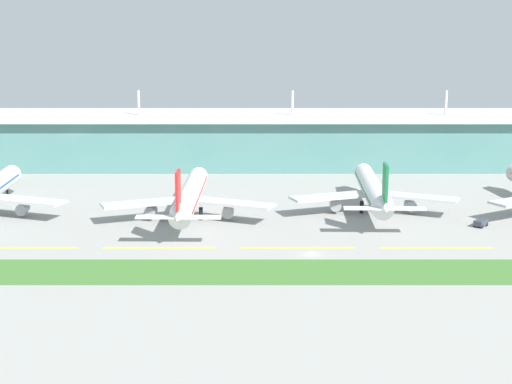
# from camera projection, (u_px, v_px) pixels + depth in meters

# --- Properties ---
(ground_plane) EXTENTS (600.00, 600.00, 0.00)m
(ground_plane) POSITION_uv_depth(u_px,v_px,m) (311.00, 254.00, 191.43)
(ground_plane) COLOR gray
(terminal_building) EXTENTS (288.00, 34.00, 29.21)m
(terminal_building) POSITION_uv_depth(u_px,v_px,m) (290.00, 140.00, 300.11)
(terminal_building) COLOR slate
(terminal_building) RESTS_ON ground
(airliner_near_middle) EXTENTS (48.79, 63.98, 18.90)m
(airliner_near_middle) POSITION_uv_depth(u_px,v_px,m) (189.00, 196.00, 223.62)
(airliner_near_middle) COLOR white
(airliner_near_middle) RESTS_ON ground
(airliner_far_middle) EXTENTS (48.78, 61.65, 18.90)m
(airliner_far_middle) POSITION_uv_depth(u_px,v_px,m) (372.00, 190.00, 231.37)
(airliner_far_middle) COLOR silver
(airliner_far_middle) RESTS_ON ground
(taxiway_stripe_west) EXTENTS (28.00, 0.70, 0.04)m
(taxiway_stripe_west) POSITION_uv_depth(u_px,v_px,m) (20.00, 248.00, 196.41)
(taxiway_stripe_west) COLOR yellow
(taxiway_stripe_west) RESTS_ON ground
(taxiway_stripe_mid_west) EXTENTS (28.00, 0.70, 0.04)m
(taxiway_stripe_mid_west) POSITION_uv_depth(u_px,v_px,m) (158.00, 248.00, 196.44)
(taxiway_stripe_mid_west) COLOR yellow
(taxiway_stripe_mid_west) RESTS_ON ground
(taxiway_stripe_centre) EXTENTS (28.00, 0.70, 0.04)m
(taxiway_stripe_centre) POSITION_uv_depth(u_px,v_px,m) (297.00, 248.00, 196.48)
(taxiway_stripe_centre) COLOR yellow
(taxiway_stripe_centre) RESTS_ON ground
(taxiway_stripe_mid_east) EXTENTS (28.00, 0.70, 0.04)m
(taxiway_stripe_mid_east) POSITION_uv_depth(u_px,v_px,m) (435.00, 248.00, 196.51)
(taxiway_stripe_mid_east) COLOR yellow
(taxiway_stripe_mid_east) RESTS_ON ground
(grass_verge) EXTENTS (300.00, 18.00, 0.10)m
(grass_verge) POSITION_uv_depth(u_px,v_px,m) (315.00, 272.00, 178.23)
(grass_verge) COLOR #3D702D
(grass_verge) RESTS_ON ground
(pushback_tug) EXTENTS (4.67, 4.91, 1.85)m
(pushback_tug) POSITION_uv_depth(u_px,v_px,m) (480.00, 223.00, 216.36)
(pushback_tug) COLOR #333842
(pushback_tug) RESTS_ON ground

